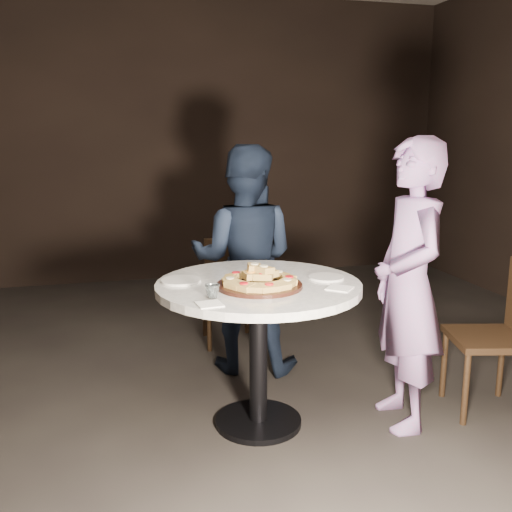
% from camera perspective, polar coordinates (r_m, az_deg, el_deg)
% --- Properties ---
extents(floor, '(7.00, 7.00, 0.00)m').
position_cam_1_polar(floor, '(3.20, 0.44, -17.12)').
color(floor, black).
rests_on(floor, ground).
extents(table, '(1.37, 1.37, 0.81)m').
position_cam_1_polar(table, '(3.02, 0.24, -5.40)').
color(table, black).
rests_on(table, ground).
extents(serving_board, '(0.51, 0.51, 0.02)m').
position_cam_1_polar(serving_board, '(2.88, 0.35, -2.95)').
color(serving_board, black).
rests_on(serving_board, table).
extents(focaccia_pile, '(0.39, 0.38, 0.10)m').
position_cam_1_polar(focaccia_pile, '(2.87, 0.35, -2.22)').
color(focaccia_pile, '#AB8742').
rests_on(focaccia_pile, serving_board).
extents(plate_left, '(0.28, 0.28, 0.01)m').
position_cam_1_polar(plate_left, '(3.01, -7.51, -2.45)').
color(plate_left, white).
rests_on(plate_left, table).
extents(plate_right, '(0.19, 0.19, 0.01)m').
position_cam_1_polar(plate_right, '(3.08, 7.05, -2.13)').
color(plate_right, white).
rests_on(plate_right, table).
extents(water_glass, '(0.09, 0.09, 0.07)m').
position_cam_1_polar(water_glass, '(2.69, -4.39, -3.52)').
color(water_glass, silver).
rests_on(water_glass, table).
extents(napkin_near, '(0.12, 0.12, 0.01)m').
position_cam_1_polar(napkin_near, '(2.60, -4.67, -4.83)').
color(napkin_near, white).
rests_on(napkin_near, table).
extents(napkin_far, '(0.17, 0.17, 0.01)m').
position_cam_1_polar(napkin_far, '(2.88, 8.37, -3.20)').
color(napkin_far, white).
rests_on(napkin_far, table).
extents(chair_far, '(0.42, 0.44, 0.85)m').
position_cam_1_polar(chair_far, '(4.21, -2.60, -2.70)').
color(chair_far, black).
rests_on(chair_far, ground).
extents(chair_right, '(0.51, 0.49, 0.86)m').
position_cam_1_polar(chair_right, '(3.52, 23.59, -6.55)').
color(chair_right, black).
rests_on(chair_right, ground).
extents(diner_navy, '(0.89, 0.80, 1.50)m').
position_cam_1_polar(diner_navy, '(3.76, -1.22, -0.38)').
color(diner_navy, '#141D31').
rests_on(diner_navy, ground).
extents(diner_teal, '(0.43, 0.61, 1.56)m').
position_cam_1_polar(diner_teal, '(3.13, 14.99, -2.86)').
color(diner_teal, '#83639B').
rests_on(diner_teal, ground).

